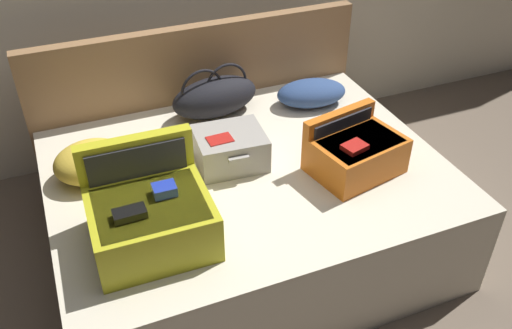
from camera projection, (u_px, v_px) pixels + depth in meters
ground_plane at (277, 295)px, 2.88m from camera, size 12.00×12.00×0.00m
bed at (248, 209)px, 3.02m from camera, size 2.00×1.55×0.55m
headboard at (200, 103)px, 3.49m from camera, size 2.04×0.08×1.02m
hard_case_large at (150, 215)px, 2.35m from camera, size 0.51×0.48×0.41m
hard_case_medium at (356, 152)px, 2.77m from camera, size 0.49×0.41×0.28m
hard_case_small at (230, 148)px, 2.84m from camera, size 0.37×0.34×0.18m
duffel_bag at (215, 96)px, 3.23m from camera, size 0.55×0.33×0.31m
pillow_near_headboard at (91, 161)px, 2.74m from camera, size 0.40×0.36×0.18m
pillow_center_head at (311, 93)px, 3.35m from camera, size 0.46×0.32×0.15m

